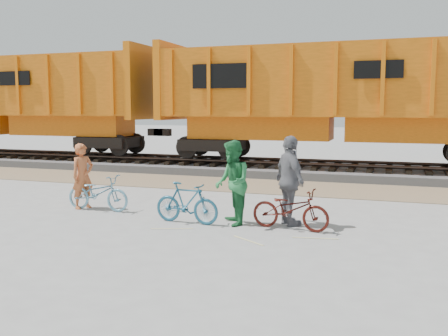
{
  "coord_description": "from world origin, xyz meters",
  "views": [
    {
      "loc": [
        3.4,
        -10.23,
        2.53
      ],
      "look_at": [
        -0.62,
        1.5,
        1.06
      ],
      "focal_mm": 40.0,
      "sensor_mm": 36.0,
      "label": 1
    }
  ],
  "objects_px": {
    "bicycle_blue": "(98,193)",
    "bicycle_maroon": "(290,209)",
    "bicycle_teal": "(187,203)",
    "person_solo": "(83,176)",
    "hopper_car_center": "(340,96)",
    "person_woman": "(290,181)",
    "person_man": "(232,183)",
    "hopper_car_left": "(15,99)"
  },
  "relations": [
    {
      "from": "hopper_car_center",
      "to": "bicycle_teal",
      "type": "distance_m",
      "value": 9.83
    },
    {
      "from": "hopper_car_center",
      "to": "bicycle_maroon",
      "type": "distance_m",
      "value": 9.4
    },
    {
      "from": "hopper_car_center",
      "to": "person_solo",
      "type": "relative_size",
      "value": 8.42
    },
    {
      "from": "hopper_car_left",
      "to": "bicycle_teal",
      "type": "bearing_deg",
      "value": -35.95
    },
    {
      "from": "bicycle_blue",
      "to": "person_solo",
      "type": "xyz_separation_m",
      "value": [
        -0.5,
        0.1,
        0.38
      ]
    },
    {
      "from": "bicycle_blue",
      "to": "person_man",
      "type": "distance_m",
      "value": 3.71
    },
    {
      "from": "person_man",
      "to": "person_woman",
      "type": "distance_m",
      "value": 1.25
    },
    {
      "from": "hopper_car_left",
      "to": "hopper_car_center",
      "type": "bearing_deg",
      "value": 0.0
    },
    {
      "from": "bicycle_teal",
      "to": "person_man",
      "type": "height_order",
      "value": "person_man"
    },
    {
      "from": "bicycle_blue",
      "to": "person_woman",
      "type": "relative_size",
      "value": 0.87
    },
    {
      "from": "person_solo",
      "to": "person_man",
      "type": "distance_m",
      "value": 4.19
    },
    {
      "from": "person_man",
      "to": "person_woman",
      "type": "bearing_deg",
      "value": 78.73
    },
    {
      "from": "bicycle_blue",
      "to": "hopper_car_left",
      "type": "bearing_deg",
      "value": 49.92
    },
    {
      "from": "bicycle_teal",
      "to": "bicycle_maroon",
      "type": "bearing_deg",
      "value": -81.25
    },
    {
      "from": "bicycle_blue",
      "to": "bicycle_maroon",
      "type": "xyz_separation_m",
      "value": [
        4.95,
        -0.42,
        -0.01
      ]
    },
    {
      "from": "person_solo",
      "to": "person_man",
      "type": "xyz_separation_m",
      "value": [
        4.16,
        -0.49,
        0.1
      ]
    },
    {
      "from": "bicycle_maroon",
      "to": "bicycle_blue",
      "type": "bearing_deg",
      "value": 92.12
    },
    {
      "from": "bicycle_maroon",
      "to": "person_woman",
      "type": "bearing_deg",
      "value": 21.0
    },
    {
      "from": "bicycle_blue",
      "to": "bicycle_teal",
      "type": "bearing_deg",
      "value": -101.85
    },
    {
      "from": "hopper_car_left",
      "to": "bicycle_teal",
      "type": "height_order",
      "value": "hopper_car_left"
    },
    {
      "from": "hopper_car_left",
      "to": "person_man",
      "type": "height_order",
      "value": "hopper_car_left"
    },
    {
      "from": "hopper_car_left",
      "to": "hopper_car_center",
      "type": "distance_m",
      "value": 15.0
    },
    {
      "from": "hopper_car_left",
      "to": "person_man",
      "type": "relative_size",
      "value": 7.51
    },
    {
      "from": "hopper_car_center",
      "to": "person_solo",
      "type": "height_order",
      "value": "hopper_car_center"
    },
    {
      "from": "hopper_car_center",
      "to": "person_man",
      "type": "distance_m",
      "value": 9.33
    },
    {
      "from": "bicycle_blue",
      "to": "person_solo",
      "type": "height_order",
      "value": "person_solo"
    },
    {
      "from": "hopper_car_center",
      "to": "person_solo",
      "type": "bearing_deg",
      "value": -122.69
    },
    {
      "from": "hopper_car_left",
      "to": "bicycle_blue",
      "type": "xyz_separation_m",
      "value": [
        10.03,
        -8.62,
        -2.56
      ]
    },
    {
      "from": "bicycle_teal",
      "to": "person_solo",
      "type": "distance_m",
      "value": 3.26
    },
    {
      "from": "hopper_car_left",
      "to": "person_woman",
      "type": "relative_size",
      "value": 7.14
    },
    {
      "from": "hopper_car_left",
      "to": "hopper_car_center",
      "type": "height_order",
      "value": "same"
    },
    {
      "from": "hopper_car_center",
      "to": "bicycle_blue",
      "type": "bearing_deg",
      "value": -119.96
    },
    {
      "from": "hopper_car_left",
      "to": "bicycle_blue",
      "type": "distance_m",
      "value": 13.47
    },
    {
      "from": "hopper_car_left",
      "to": "hopper_car_center",
      "type": "relative_size",
      "value": 1.0
    },
    {
      "from": "hopper_car_left",
      "to": "bicycle_maroon",
      "type": "bearing_deg",
      "value": -31.09
    },
    {
      "from": "bicycle_maroon",
      "to": "person_solo",
      "type": "relative_size",
      "value": 1.0
    },
    {
      "from": "hopper_car_center",
      "to": "bicycle_blue",
      "type": "xyz_separation_m",
      "value": [
        -4.97,
        -8.62,
        -2.56
      ]
    },
    {
      "from": "hopper_car_left",
      "to": "bicycle_maroon",
      "type": "height_order",
      "value": "hopper_car_left"
    },
    {
      "from": "hopper_car_center",
      "to": "bicycle_teal",
      "type": "height_order",
      "value": "hopper_car_center"
    },
    {
      "from": "hopper_car_center",
      "to": "person_woman",
      "type": "relative_size",
      "value": 7.14
    },
    {
      "from": "bicycle_teal",
      "to": "person_woman",
      "type": "xyz_separation_m",
      "value": [
        2.19,
        0.57,
        0.52
      ]
    },
    {
      "from": "person_solo",
      "to": "person_woman",
      "type": "bearing_deg",
      "value": -68.29
    }
  ]
}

